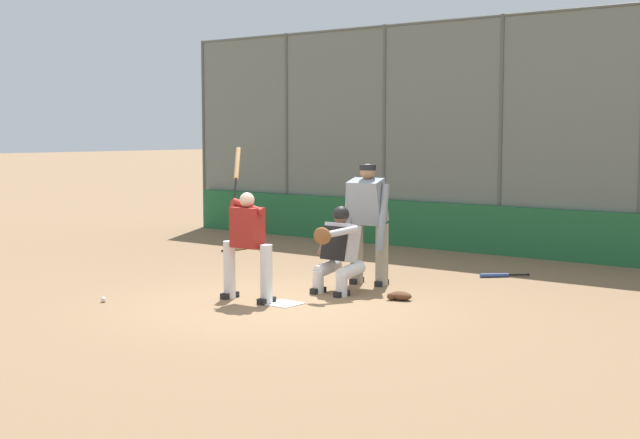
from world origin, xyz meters
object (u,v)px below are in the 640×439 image
(fielding_glove_on_dirt, at_px, (400,296))
(baseball_loose, at_px, (103,300))
(batter_at_plate, at_px, (247,242))
(spare_bat_near_backstop, at_px, (498,275))
(spare_bat_third_base_side, at_px, (242,248))
(catcher_behind_plate, at_px, (338,248))
(umpire_home, at_px, (368,220))

(fielding_glove_on_dirt, distance_m, baseball_loose, 4.02)
(batter_at_plate, height_order, spare_bat_near_backstop, batter_at_plate)
(spare_bat_near_backstop, bearing_deg, spare_bat_third_base_side, -45.12)
(spare_bat_third_base_side, distance_m, fielding_glove_on_dirt, 5.87)
(catcher_behind_plate, bearing_deg, baseball_loose, 51.54)
(umpire_home, relative_size, spare_bat_near_backstop, 2.99)
(batter_at_plate, relative_size, fielding_glove_on_dirt, 6.26)
(catcher_behind_plate, relative_size, spare_bat_near_backstop, 2.04)
(fielding_glove_on_dirt, height_order, baseball_loose, fielding_glove_on_dirt)
(batter_at_plate, bearing_deg, fielding_glove_on_dirt, -142.54)
(batter_at_plate, xyz_separation_m, baseball_loose, (1.45, 1.29, -0.77))
(umpire_home, relative_size, fielding_glove_on_dirt, 5.49)
(batter_at_plate, height_order, fielding_glove_on_dirt, batter_at_plate)
(umpire_home, distance_m, fielding_glove_on_dirt, 1.58)
(spare_bat_near_backstop, bearing_deg, baseball_loose, 12.24)
(spare_bat_third_base_side, xyz_separation_m, fielding_glove_on_dirt, (-5.30, 2.53, 0.03))
(baseball_loose, bearing_deg, spare_bat_near_backstop, -122.07)
(baseball_loose, bearing_deg, spare_bat_third_base_side, -66.48)
(umpire_home, distance_m, spare_bat_third_base_side, 4.71)
(fielding_glove_on_dirt, bearing_deg, catcher_behind_plate, 5.72)
(catcher_behind_plate, distance_m, baseball_loose, 3.31)
(umpire_home, xyz_separation_m, fielding_glove_on_dirt, (-1.05, 0.73, -0.93))
(umpire_home, bearing_deg, fielding_glove_on_dirt, 137.93)
(spare_bat_third_base_side, bearing_deg, baseball_loose, -155.31)
(spare_bat_near_backstop, bearing_deg, fielding_glove_on_dirt, 40.30)
(spare_bat_third_base_side, relative_size, baseball_loose, 11.90)
(spare_bat_near_backstop, xyz_separation_m, fielding_glove_on_dirt, (0.18, 2.58, 0.03))
(catcher_behind_plate, distance_m, spare_bat_third_base_side, 5.08)
(spare_bat_third_base_side, bearing_deg, umpire_home, -111.70)
(umpire_home, xyz_separation_m, spare_bat_third_base_side, (4.25, -1.79, -0.95))
(umpire_home, bearing_deg, spare_bat_third_base_side, -29.92)
(spare_bat_third_base_side, xyz_separation_m, baseball_loose, (-2.23, 5.13, 0.00))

